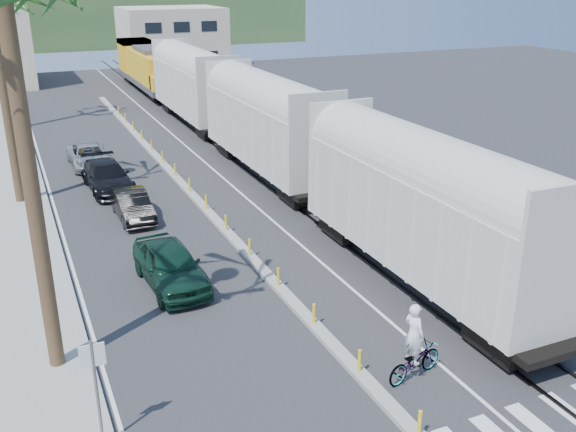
# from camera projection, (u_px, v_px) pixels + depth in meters

# --- Properties ---
(ground) EXTENTS (140.00, 140.00, 0.00)m
(ground) POSITION_uv_depth(u_px,v_px,m) (396.00, 415.00, 17.03)
(ground) COLOR #28282B
(ground) RESTS_ON ground
(sidewalk) EXTENTS (3.00, 90.00, 0.15)m
(sidewalk) POSITION_uv_depth(u_px,v_px,m) (14.00, 186.00, 35.14)
(sidewalk) COLOR gray
(sidewalk) RESTS_ON ground
(rails) EXTENTS (1.56, 100.00, 0.06)m
(rails) POSITION_uv_depth(u_px,v_px,m) (230.00, 148.00, 42.83)
(rails) COLOR black
(rails) RESTS_ON ground
(median) EXTENTS (0.45, 60.00, 0.85)m
(median) POSITION_uv_depth(u_px,v_px,m) (190.00, 192.00, 34.05)
(median) COLOR gray
(median) RESTS_ON ground
(lane_markings) EXTENTS (9.42, 90.00, 0.01)m
(lane_markings) POSITION_uv_depth(u_px,v_px,m) (131.00, 173.00, 37.57)
(lane_markings) COLOR silver
(lane_markings) RESTS_ON ground
(freight_train) EXTENTS (3.00, 60.94, 5.85)m
(freight_train) POSITION_uv_depth(u_px,v_px,m) (233.00, 108.00, 40.96)
(freight_train) COLOR beige
(freight_train) RESTS_ON ground
(street_sign) EXTENTS (0.60, 0.08, 3.00)m
(street_sign) POSITION_uv_depth(u_px,v_px,m) (95.00, 378.00, 15.27)
(street_sign) COLOR slate
(street_sign) RESTS_ON ground
(buildings) EXTENTS (38.00, 27.00, 10.00)m
(buildings) POSITION_uv_depth(u_px,v_px,m) (12.00, 34.00, 74.26)
(buildings) COLOR #BBAC95
(buildings) RESTS_ON ground
(hillside) EXTENTS (80.00, 20.00, 12.00)m
(hillside) POSITION_uv_depth(u_px,v_px,m) (48.00, 7.00, 100.32)
(hillside) COLOR #385628
(hillside) RESTS_ON ground
(car_lead) EXTENTS (2.50, 5.07, 1.65)m
(car_lead) POSITION_uv_depth(u_px,v_px,m) (170.00, 265.00, 23.86)
(car_lead) COLOR #103222
(car_lead) RESTS_ON ground
(car_second) EXTENTS (1.61, 4.18, 1.36)m
(car_second) POSITION_uv_depth(u_px,v_px,m) (132.00, 205.00, 30.41)
(car_second) COLOR black
(car_second) RESTS_ON ground
(car_third) EXTENTS (2.65, 5.46, 1.52)m
(car_third) POSITION_uv_depth(u_px,v_px,m) (108.00, 177.00, 34.38)
(car_third) COLOR black
(car_third) RESTS_ON ground
(car_rear) EXTENTS (2.34, 4.85, 1.33)m
(car_rear) POSITION_uv_depth(u_px,v_px,m) (89.00, 156.00, 38.60)
(car_rear) COLOR #AAADAF
(car_rear) RESTS_ON ground
(cyclist) EXTENTS (1.64, 2.36, 2.41)m
(cyclist) POSITION_uv_depth(u_px,v_px,m) (414.00, 355.00, 18.37)
(cyclist) COLOR #9EA0A5
(cyclist) RESTS_ON ground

